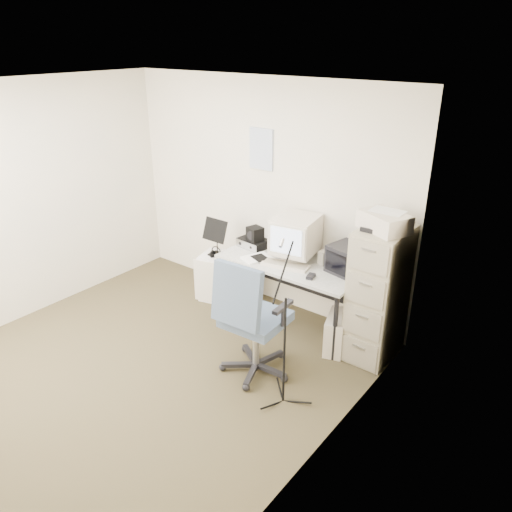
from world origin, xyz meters
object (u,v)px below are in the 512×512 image
Objects in this scene: desk at (291,293)px; side_cart at (221,277)px; filing_cabinet at (378,294)px; office_chair at (256,317)px.

side_cart is at bearing -178.68° from desk.
filing_cabinet is at bearing -13.51° from side_cart.
filing_cabinet is 2.35× the size of side_cart.
desk is 0.93m from office_chair.
desk is at bearing -13.75° from side_cart.
office_chair is at bearing -76.48° from desk.
office_chair reaches higher than side_cart.
filing_cabinet is 0.87× the size of desk.
filing_cabinet is 1.18m from office_chair.
filing_cabinet is 1.94m from side_cart.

